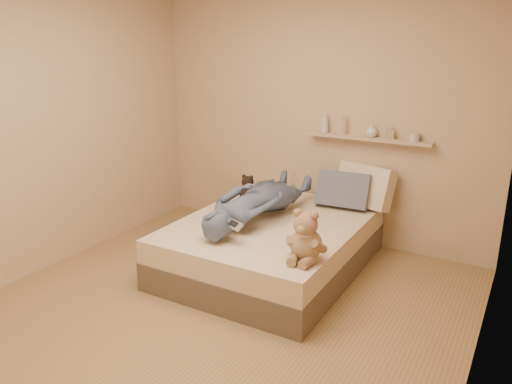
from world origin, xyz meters
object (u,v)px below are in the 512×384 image
Objects in this scene: dark_plush at (248,190)px; wall_shelf at (368,138)px; game_console at (234,225)px; pillow_grey at (343,190)px; pillow_cream at (365,186)px; person at (257,200)px; bed at (271,245)px; teddy_bear at (305,240)px.

wall_shelf reaches higher than dark_plush.
pillow_grey is (0.43, 1.28, 0.01)m from game_console.
pillow_cream reaches higher than person.
dark_plush is 1.14m from pillow_cream.
bed is at bearing -124.54° from pillow_cream.
bed is at bearing 135.20° from teddy_bear.
pillow_cream reaches higher than teddy_bear.
game_console is at bearing -65.28° from dark_plush.
teddy_bear is 0.27× the size of person.
dark_plush is at bearing -47.64° from person.
bed is 0.43m from person.
dark_plush is at bearing 137.76° from teddy_bear.
game_console is at bearing 104.84° from person.
teddy_bear is 0.72× the size of pillow_cream.
teddy_bear is 0.33× the size of wall_shelf.
pillow_grey is (0.88, 0.31, 0.05)m from dark_plush.
game_console is at bearing -112.94° from pillow_cream.
person is at bearing -128.81° from pillow_grey.
bed is 6.82× the size of dark_plush.
dark_plush is 0.50m from person.
game_console is 0.16× the size of wall_shelf.
bed is at bearing -120.54° from pillow_grey.
bed is at bearing -121.18° from wall_shelf.
teddy_bear is 1.42m from pillow_cream.
person is (-0.56, -0.70, 0.00)m from pillow_grey.
game_console is at bearing -108.82° from pillow_grey.
game_console is 1.35m from pillow_grey.
teddy_bear is at bearing -44.80° from bed.
pillow_grey is (-0.16, -0.14, -0.03)m from pillow_cream.
pillow_grey is 0.89m from person.
game_console is (-0.03, -0.59, 0.38)m from bed.
bed is at bearing 87.29° from game_console.
dark_plush is 1.27m from wall_shelf.
wall_shelf is at bearing -124.88° from person.
wall_shelf is at bearing 105.02° from pillow_cream.
person is at bearing 141.96° from teddy_bear.
wall_shelf reaches higher than person.
pillow_cream reaches higher than pillow_grey.
wall_shelf is (-0.02, 0.08, 0.45)m from pillow_cream.
person is (0.32, -0.38, 0.05)m from dark_plush.
pillow_grey reaches higher than dark_plush.
dark_plush is 0.19× the size of person.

